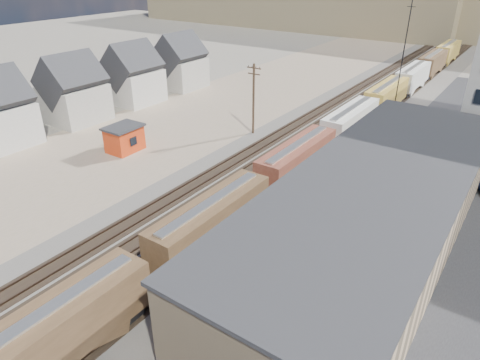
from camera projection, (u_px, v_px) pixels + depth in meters
The scene contains 10 objects.
ballast_bed at pixel (331, 129), 63.29m from camera, with size 18.00×200.00×0.06m, color #4C4742.
dirt_yard at pixel (184, 122), 66.21m from camera, with size 24.00×180.00×0.03m, color #84745B.
asphalt_lot at pixel (477, 221), 41.18m from camera, with size 26.00×120.00×0.04m, color #232326.
rail_tracks at pixel (327, 128), 63.53m from camera, with size 11.40×200.00×0.24m.
freight_train at pixel (370, 107), 63.70m from camera, with size 3.00×119.74×4.46m.
warehouse at pixel (375, 211), 35.81m from camera, with size 12.40×40.40×7.25m.
utility_pole_north at pixel (254, 98), 59.38m from camera, with size 2.20×0.32×10.00m.
radio_mast at pixel (402, 60), 63.33m from camera, with size 1.20×0.16×18.00m.
townhouse_row at pixel (37, 103), 60.44m from camera, with size 8.15×68.16×10.47m.
maintenance_shed at pixel (124, 138), 55.44m from camera, with size 3.74×4.78×3.44m.
Camera 1 is at (23.22, -6.60, 22.41)m, focal length 32.00 mm.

